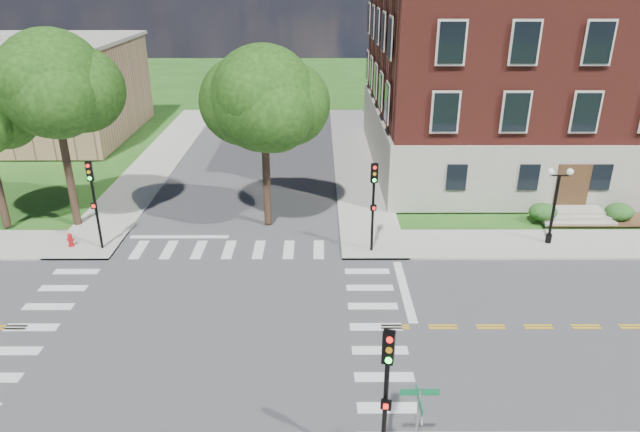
{
  "coord_description": "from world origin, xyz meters",
  "views": [
    {
      "loc": [
        4.8,
        -20.02,
        13.7
      ],
      "look_at": [
        4.86,
        4.34,
        3.2
      ],
      "focal_mm": 32.0,
      "sensor_mm": 36.0,
      "label": 1
    }
  ],
  "objects_px": {
    "street_sign_pole": "(418,415)",
    "fire_hydrant": "(71,240)",
    "traffic_signal_ne": "(373,196)",
    "twin_lamp_west": "(555,201)",
    "traffic_signal_nw": "(93,194)",
    "traffic_signal_se": "(386,384)"
  },
  "relations": [
    {
      "from": "street_sign_pole",
      "to": "fire_hydrant",
      "type": "height_order",
      "value": "street_sign_pole"
    },
    {
      "from": "traffic_signal_ne",
      "to": "twin_lamp_west",
      "type": "bearing_deg",
      "value": 5.45
    },
    {
      "from": "twin_lamp_west",
      "to": "fire_hydrant",
      "type": "xyz_separation_m",
      "value": [
        -25.76,
        -0.38,
        -2.06
      ]
    },
    {
      "from": "twin_lamp_west",
      "to": "fire_hydrant",
      "type": "bearing_deg",
      "value": -179.15
    },
    {
      "from": "traffic_signal_nw",
      "to": "fire_hydrant",
      "type": "height_order",
      "value": "traffic_signal_nw"
    },
    {
      "from": "twin_lamp_west",
      "to": "traffic_signal_nw",
      "type": "bearing_deg",
      "value": -178.56
    },
    {
      "from": "traffic_signal_nw",
      "to": "street_sign_pole",
      "type": "height_order",
      "value": "traffic_signal_nw"
    },
    {
      "from": "traffic_signal_ne",
      "to": "street_sign_pole",
      "type": "relative_size",
      "value": 1.55
    },
    {
      "from": "traffic_signal_ne",
      "to": "street_sign_pole",
      "type": "bearing_deg",
      "value": -90.07
    },
    {
      "from": "traffic_signal_ne",
      "to": "street_sign_pole",
      "type": "height_order",
      "value": "traffic_signal_ne"
    },
    {
      "from": "traffic_signal_ne",
      "to": "fire_hydrant",
      "type": "relative_size",
      "value": 6.4
    },
    {
      "from": "twin_lamp_west",
      "to": "traffic_signal_se",
      "type": "bearing_deg",
      "value": -124.84
    },
    {
      "from": "twin_lamp_west",
      "to": "fire_hydrant",
      "type": "relative_size",
      "value": 5.64
    },
    {
      "from": "traffic_signal_ne",
      "to": "traffic_signal_nw",
      "type": "xyz_separation_m",
      "value": [
        -14.33,
        0.32,
        0.0
      ]
    },
    {
      "from": "traffic_signal_se",
      "to": "traffic_signal_ne",
      "type": "relative_size",
      "value": 1.0
    },
    {
      "from": "twin_lamp_west",
      "to": "fire_hydrant",
      "type": "distance_m",
      "value": 25.84
    },
    {
      "from": "street_sign_pole",
      "to": "fire_hydrant",
      "type": "xyz_separation_m",
      "value": [
        -16.04,
        15.1,
        -1.84
      ]
    },
    {
      "from": "traffic_signal_nw",
      "to": "fire_hydrant",
      "type": "relative_size",
      "value": 6.4
    },
    {
      "from": "street_sign_pole",
      "to": "twin_lamp_west",
      "type": "bearing_deg",
      "value": 57.9
    },
    {
      "from": "traffic_signal_ne",
      "to": "traffic_signal_nw",
      "type": "height_order",
      "value": "same"
    },
    {
      "from": "traffic_signal_se",
      "to": "traffic_signal_nw",
      "type": "distance_m",
      "value": 19.86
    },
    {
      "from": "street_sign_pole",
      "to": "traffic_signal_ne",
      "type": "bearing_deg",
      "value": 89.93
    }
  ]
}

